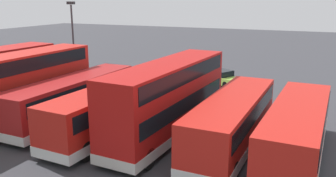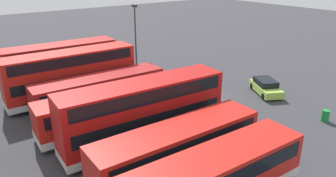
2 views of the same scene
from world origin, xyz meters
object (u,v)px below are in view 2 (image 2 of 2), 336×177
bus_single_deck_second (178,147)px  car_hatchback_silver (266,87)px  bus_single_deck_near_end (216,177)px  waste_bin_yellow (325,116)px  lamp_post_tall (136,36)px  bus_double_decker_seventh (62,65)px  bus_double_decker_third (144,111)px  bus_single_deck_fourth (113,108)px  bus_double_decker_sixth (72,74)px  bus_single_deck_fifth (100,91)px

bus_single_deck_second → car_hatchback_silver: bus_single_deck_second is taller
bus_single_deck_near_end → waste_bin_yellow: 13.98m
lamp_post_tall → bus_double_decker_seventh: bearing=76.8°
bus_double_decker_seventh → waste_bin_yellow: size_ratio=11.52×
bus_single_deck_near_end → bus_double_decker_third: 7.44m
bus_single_deck_near_end → bus_single_deck_fourth: bearing=1.3°
bus_single_deck_near_end → bus_double_decker_seventh: bus_double_decker_seventh is taller
bus_single_deck_second → waste_bin_yellow: bus_single_deck_second is taller
bus_single_deck_near_end → bus_double_decker_sixth: (18.10, 0.60, 0.83)m
bus_double_decker_third → bus_single_deck_fifth: (7.25, -0.15, -0.83)m
bus_double_decker_third → bus_single_deck_second: bearing=177.8°
bus_double_decker_seventh → bus_double_decker_third: bearing=-177.2°
bus_double_decker_third → bus_single_deck_fourth: 3.51m
bus_double_decker_third → bus_double_decker_seventh: size_ratio=1.09×
bus_single_deck_second → waste_bin_yellow: (-1.82, -13.61, -1.15)m
bus_double_decker_seventh → lamp_post_tall: 8.09m
bus_double_decker_sixth → waste_bin_yellow: 22.03m
bus_single_deck_second → lamp_post_tall: size_ratio=1.39×
bus_double_decker_seventh → waste_bin_yellow: bus_double_decker_seventh is taller
bus_double_decker_third → bus_single_deck_fourth: size_ratio=1.02×
bus_single_deck_near_end → car_hatchback_silver: bearing=-61.1°
bus_double_decker_seventh → car_hatchback_silver: (-13.29, -15.16, -1.75)m
bus_single_deck_fourth → lamp_post_tall: (8.98, -7.52, 3.03)m
bus_single_deck_near_end → lamp_post_tall: (19.72, -7.28, 3.03)m
bus_single_deck_second → bus_single_deck_fifth: same height
car_hatchback_silver → lamp_post_tall: bearing=33.3°
bus_double_decker_third → bus_double_decker_sixth: (10.72, 0.98, 0.00)m
bus_single_deck_fourth → car_hatchback_silver: bus_single_deck_fourth is taller
bus_single_deck_second → car_hatchback_silver: size_ratio=2.54×
bus_double_decker_third → bus_double_decker_sixth: 10.76m
bus_double_decker_sixth → car_hatchback_silver: bearing=-122.6°
bus_single_deck_near_end → bus_single_deck_fourth: 10.74m
bus_single_deck_fifth → car_hatchback_silver: bearing=-114.2°
bus_single_deck_fifth → bus_double_decker_seventh: bearing=6.9°
bus_single_deck_second → car_hatchback_silver: (4.80, -14.63, -0.92)m
bus_single_deck_fourth → lamp_post_tall: bearing=-39.9°
bus_single_deck_fourth → bus_single_deck_fifth: size_ratio=1.01×
bus_single_deck_fourth → bus_double_decker_seventh: 10.79m
bus_double_decker_third → lamp_post_tall: (12.34, -6.89, 2.20)m
bus_double_decker_third → waste_bin_yellow: size_ratio=12.50×
car_hatchback_silver → bus_single_deck_fourth: bearing=80.5°
bus_double_decker_sixth → waste_bin_yellow: (-16.52, -14.44, -1.97)m
car_hatchback_silver → waste_bin_yellow: size_ratio=4.60×
bus_double_decker_third → bus_double_decker_sixth: size_ratio=1.00×
bus_single_deck_near_end → lamp_post_tall: bearing=-20.3°
bus_single_deck_near_end → bus_single_deck_fourth: size_ratio=0.94×
bus_single_deck_fourth → bus_double_decker_third: bearing=-169.4°
bus_single_deck_fifth → waste_bin_yellow: bearing=-134.4°
car_hatchback_silver → waste_bin_yellow: (-6.62, 1.02, -0.22)m
lamp_post_tall → bus_double_decker_sixth: bearing=101.6°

